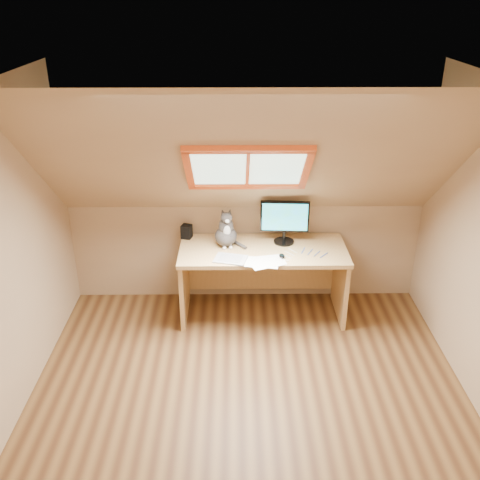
{
  "coord_description": "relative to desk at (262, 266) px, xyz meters",
  "views": [
    {
      "loc": [
        -0.1,
        -3.14,
        2.95
      ],
      "look_at": [
        -0.06,
        1.0,
        0.99
      ],
      "focal_mm": 40.0,
      "sensor_mm": 36.0,
      "label": 1
    }
  ],
  "objects": [
    {
      "name": "desk_speaker",
      "position": [
        -0.74,
        0.18,
        0.29
      ],
      "size": [
        0.12,
        0.12,
        0.14
      ],
      "primitive_type": "cube",
      "rotation": [
        0.0,
        0.0,
        -0.28
      ],
      "color": "black",
      "rests_on": "desk"
    },
    {
      "name": "cat",
      "position": [
        -0.35,
        0.01,
        0.36
      ],
      "size": [
        0.25,
        0.28,
        0.39
      ],
      "color": "#494341",
      "rests_on": "desk"
    },
    {
      "name": "graphics_tablet",
      "position": [
        -0.31,
        -0.29,
        0.23
      ],
      "size": [
        0.33,
        0.27,
        0.01
      ],
      "primitive_type": "cube",
      "rotation": [
        0.0,
        0.0,
        -0.25
      ],
      "color": "#B2B2B7",
      "rests_on": "desk"
    },
    {
      "name": "cables",
      "position": [
        0.37,
        -0.19,
        0.23
      ],
      "size": [
        0.51,
        0.26,
        0.01
      ],
      "color": "silver",
      "rests_on": "desk"
    },
    {
      "name": "room_shell",
      "position": [
        -0.16,
        -1.54,
        0.93
      ],
      "size": [
        3.52,
        3.52,
        2.41
      ],
      "color": "tan",
      "rests_on": "ground"
    },
    {
      "name": "desk",
      "position": [
        0.0,
        0.0,
        0.0
      ],
      "size": [
        1.58,
        0.69,
        0.72
      ],
      "color": "tan",
      "rests_on": "ground"
    },
    {
      "name": "mouse",
      "position": [
        0.16,
        -0.25,
        0.24
      ],
      "size": [
        0.06,
        0.1,
        0.03
      ],
      "primitive_type": "ellipsoid",
      "rotation": [
        0.0,
        0.0,
        0.07
      ],
      "color": "black",
      "rests_on": "desk"
    },
    {
      "name": "ground",
      "position": [
        -0.16,
        -1.45,
        -0.5
      ],
      "size": [
        3.5,
        3.5,
        0.0
      ],
      "primitive_type": "plane",
      "color": "brown",
      "rests_on": "ground"
    },
    {
      "name": "papers",
      "position": [
        -0.06,
        -0.33,
        0.22
      ],
      "size": [
        0.35,
        0.3,
        0.01
      ],
      "color": "white",
      "rests_on": "desk"
    },
    {
      "name": "monitor",
      "position": [
        0.21,
        0.06,
        0.47
      ],
      "size": [
        0.46,
        0.2,
        0.43
      ],
      "color": "black",
      "rests_on": "desk"
    }
  ]
}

